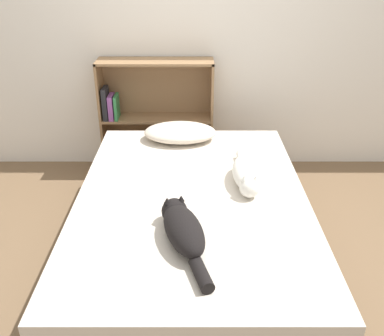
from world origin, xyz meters
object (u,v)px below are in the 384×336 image
object	(u,v)px
cat_light	(247,174)
cat_dark	(183,228)
bed	(192,230)
bookshelf	(154,115)
pillow	(180,132)

from	to	relation	value
cat_light	cat_dark	world-z (taller)	cat_dark
bed	bookshelf	bearing A→B (deg)	103.93
bookshelf	pillow	bearing A→B (deg)	-65.32
bed	pillow	size ratio (longest dim) A/B	3.76
cat_dark	bookshelf	distance (m)	1.78
cat_dark	bookshelf	world-z (taller)	bookshelf
pillow	bookshelf	world-z (taller)	bookshelf
bookshelf	bed	bearing A→B (deg)	-76.07
cat_light	cat_dark	distance (m)	0.68
bed	bookshelf	world-z (taller)	bookshelf
cat_light	bookshelf	xyz separation A→B (m)	(-0.66, 1.19, -0.07)
cat_light	cat_dark	xyz separation A→B (m)	(-0.38, -0.57, 0.00)
pillow	cat_dark	bearing A→B (deg)	-88.00
pillow	cat_dark	world-z (taller)	cat_dark
bed	pillow	bearing A→B (deg)	96.34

